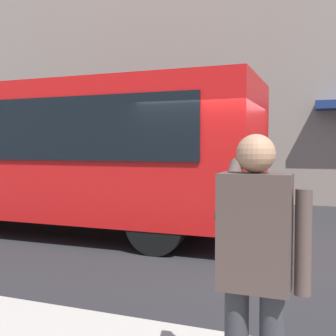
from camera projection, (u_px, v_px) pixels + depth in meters
name	position (u px, v px, depth m)	size (l,w,h in m)	color
ground_plane	(224.00, 250.00, 7.25)	(60.00, 60.00, 0.00)	#232326
building_facade_far	(275.00, 15.00, 13.30)	(28.00, 1.55, 12.00)	gray
red_bus	(45.00, 152.00, 8.92)	(9.05, 2.54, 3.08)	red
pedestrian_photographer	(256.00, 259.00, 2.37)	(0.53, 0.52, 1.70)	#2D2D33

